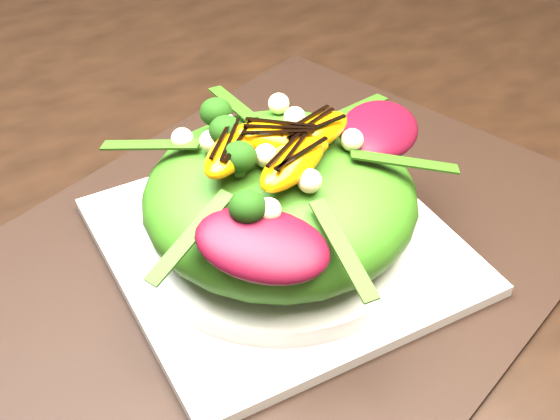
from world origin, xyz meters
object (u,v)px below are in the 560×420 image
salad_bowl (280,233)px  lettuce_mound (280,197)px  placemat (280,251)px  orange_segment (239,129)px  dining_table (217,161)px  plate_base (280,245)px

salad_bowl → lettuce_mound: size_ratio=1.05×
placemat → lettuce_mound: 0.06m
lettuce_mound → orange_segment: orange_segment is taller
dining_table → salad_bowl: bearing=-100.6°
placemat → orange_segment: 0.11m
dining_table → lettuce_mound: size_ratio=7.80×
salad_bowl → orange_segment: (-0.01, 0.03, 0.08)m
plate_base → orange_segment: 0.10m
plate_base → orange_segment: bearing=111.5°
salad_bowl → orange_segment: bearing=111.5°
placemat → plate_base: 0.01m
placemat → lettuce_mound: size_ratio=2.46×
dining_table → plate_base: (-0.03, -0.16, 0.03)m
plate_base → lettuce_mound: bearing=0.0°
lettuce_mound → placemat: bearing=0.0°
salad_bowl → dining_table: bearing=79.4°
placemat → salad_bowl: (-0.00, 0.00, 0.02)m
plate_base → salad_bowl: bearing=0.0°
salad_bowl → orange_segment: size_ratio=3.09×
plate_base → lettuce_mound: lettuce_mound is taller
plate_base → salad_bowl: size_ratio=1.16×
dining_table → plate_base: bearing=-100.6°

